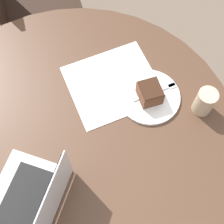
% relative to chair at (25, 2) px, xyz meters
% --- Properties ---
extents(ground_plane, '(12.00, 12.00, 0.00)m').
position_rel_chair_xyz_m(ground_plane, '(-0.01, -0.91, -0.51)').
color(ground_plane, '#6B5B4C').
extents(dining_table, '(1.18, 1.18, 0.74)m').
position_rel_chair_xyz_m(dining_table, '(-0.01, -0.91, 0.08)').
color(dining_table, '#4C3323').
rests_on(dining_table, ground_plane).
extents(chair, '(0.46, 0.46, 1.01)m').
position_rel_chair_xyz_m(chair, '(0.00, 0.00, 0.00)').
color(chair, black).
rests_on(chair, ground_plane).
extents(paper_document, '(0.33, 0.30, 0.00)m').
position_rel_chair_xyz_m(paper_document, '(0.20, -0.76, 0.23)').
color(paper_document, white).
rests_on(paper_document, dining_table).
extents(plate, '(0.23, 0.23, 0.01)m').
position_rel_chair_xyz_m(plate, '(0.30, -0.86, 0.24)').
color(plate, white).
rests_on(plate, dining_table).
extents(cake_slice, '(0.08, 0.09, 0.06)m').
position_rel_chair_xyz_m(cake_slice, '(0.30, -0.87, 0.27)').
color(cake_slice, brown).
rests_on(cake_slice, plate).
extents(fork, '(0.17, 0.03, 0.00)m').
position_rel_chair_xyz_m(fork, '(0.34, -0.85, 0.25)').
color(fork, silver).
rests_on(fork, plate).
extents(coffee_glass, '(0.07, 0.07, 0.11)m').
position_rel_chair_xyz_m(coffee_glass, '(0.46, -0.97, 0.28)').
color(coffee_glass, '#C6AD89').
rests_on(coffee_glass, dining_table).
extents(laptop, '(0.38, 0.40, 0.21)m').
position_rel_chair_xyz_m(laptop, '(-0.21, -1.10, 0.27)').
color(laptop, silver).
rests_on(laptop, dining_table).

